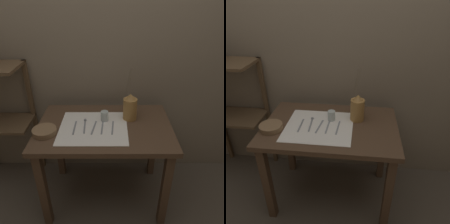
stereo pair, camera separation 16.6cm
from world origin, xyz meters
TOP-DOWN VIEW (x-y plane):
  - ground_plane at (0.00, 0.00)m, footprint 12.00×12.00m
  - stone_wall_back at (0.00, 0.45)m, footprint 7.00×0.06m
  - wooden_table at (0.00, 0.00)m, footprint 1.05×0.69m
  - linen_cloth at (-0.08, -0.03)m, footprint 0.52×0.47m
  - pitcher_with_flowers at (0.21, 0.10)m, footprint 0.11×0.11m
  - wooden_bowl at (-0.44, -0.11)m, footprint 0.18×0.18m
  - glass_tumbler_near at (0.00, 0.07)m, footprint 0.06×0.06m
  - fork_inner at (-0.23, -0.04)m, footprint 0.01×0.19m
  - spoon_outer at (-0.16, 0.03)m, footprint 0.03×0.20m
  - knife_center at (-0.08, -0.04)m, footprint 0.04×0.19m
  - spoon_inner at (-0.01, 0.02)m, footprint 0.02×0.20m
  - fork_outer at (0.07, -0.04)m, footprint 0.02×0.19m

SIDE VIEW (x-z plane):
  - ground_plane at x=0.00m, z-range 0.00..0.00m
  - wooden_table at x=0.00m, z-range 0.27..1.05m
  - linen_cloth at x=-0.08m, z-range 0.78..0.78m
  - fork_inner at x=-0.23m, z-range 0.78..0.79m
  - knife_center at x=-0.08m, z-range 0.78..0.79m
  - fork_outer at x=0.07m, z-range 0.78..0.79m
  - spoon_outer at x=-0.16m, z-range 0.78..0.80m
  - spoon_inner at x=-0.01m, z-range 0.78..0.80m
  - wooden_bowl at x=-0.44m, z-range 0.78..0.82m
  - glass_tumbler_near at x=0.00m, z-range 0.78..0.86m
  - pitcher_with_flowers at x=0.21m, z-range 0.67..1.10m
  - stone_wall_back at x=0.00m, z-range 0.00..2.40m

